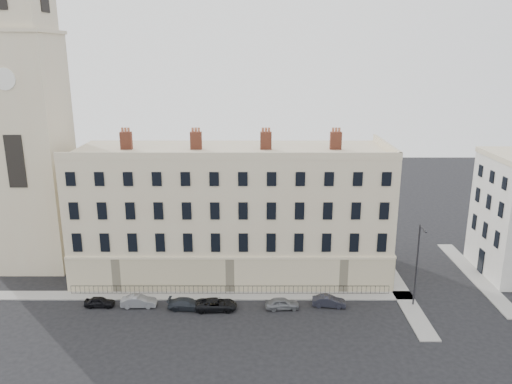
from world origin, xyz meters
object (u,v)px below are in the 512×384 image
at_px(car_b, 139,301).
at_px(car_e, 282,303).
at_px(car_a, 100,302).
at_px(car_c, 187,304).
at_px(car_f, 329,301).
at_px(streetlamp, 417,262).
at_px(car_d, 216,304).

bearing_deg(car_b, car_e, -93.23).
height_order(car_a, car_b, car_b).
bearing_deg(car_c, car_f, -84.25).
height_order(car_c, streetlamp, streetlamp).
xyz_separation_m(car_a, car_e, (19.12, -0.46, 0.07)).
xyz_separation_m(car_e, streetlamp, (13.85, 0.63, 4.41)).
relative_size(car_b, car_f, 1.05).
distance_m(car_a, streetlamp, 33.27).
relative_size(car_d, car_f, 1.23).
distance_m(car_b, streetlamp, 29.20).
bearing_deg(car_f, streetlamp, -82.22).
distance_m(car_b, car_e, 15.02).
xyz_separation_m(car_b, car_c, (5.13, -0.50, -0.03)).
bearing_deg(car_a, car_f, -89.31).
bearing_deg(car_d, car_e, -90.74).
height_order(car_a, streetlamp, streetlamp).
xyz_separation_m(car_c, streetlamp, (23.73, 0.70, 4.43)).
relative_size(car_b, streetlamp, 0.41).
distance_m(car_a, car_d, 12.30).
height_order(car_a, car_e, car_e).
distance_m(car_a, car_e, 19.13).
height_order(car_a, car_d, car_d).
xyz_separation_m(car_a, streetlamp, (32.97, 0.17, 4.48)).
distance_m(car_e, car_f, 4.94).
relative_size(car_c, car_e, 1.13).
xyz_separation_m(car_b, car_d, (8.17, -0.63, -0.01)).
distance_m(car_b, car_f, 19.93).
bearing_deg(car_e, car_c, 86.69).
bearing_deg(car_d, car_c, 85.00).
bearing_deg(car_d, car_b, 83.09).
bearing_deg(car_d, car_a, 84.44).
bearing_deg(streetlamp, car_e, -178.16).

